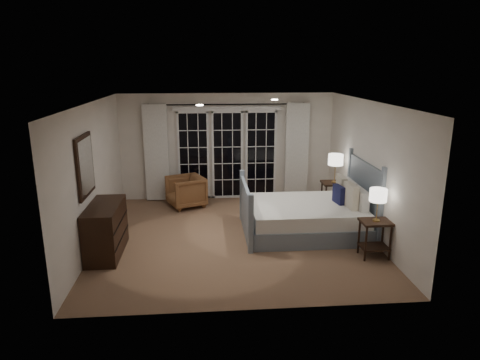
{
  "coord_description": "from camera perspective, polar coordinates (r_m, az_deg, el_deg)",
  "views": [
    {
      "loc": [
        -0.53,
        -7.47,
        3.13
      ],
      "look_at": [
        0.11,
        0.19,
        1.05
      ],
      "focal_mm": 32.0,
      "sensor_mm": 36.0,
      "label": 1
    }
  ],
  "objects": [
    {
      "name": "downlight_a",
      "position": [
        8.2,
        4.65,
        10.62
      ],
      "size": [
        0.12,
        0.12,
        0.01
      ],
      "primitive_type": "cylinder",
      "color": "white",
      "rests_on": "ceiling"
    },
    {
      "name": "curtain_right",
      "position": [
        10.28,
        7.57,
        3.9
      ],
      "size": [
        0.55,
        0.1,
        2.25
      ],
      "primitive_type": "cube",
      "color": "white",
      "rests_on": "curtain_rod"
    },
    {
      "name": "wall_front",
      "position": [
        5.34,
        1.24,
        -5.47
      ],
      "size": [
        5.0,
        0.02,
        2.5
      ],
      "primitive_type": "cube",
      "color": "white",
      "rests_on": "floor"
    },
    {
      "name": "armchair",
      "position": [
        9.76,
        -7.22,
        -1.53
      ],
      "size": [
        1.0,
        0.99,
        0.7
      ],
      "primitive_type": "imported",
      "rotation": [
        0.0,
        0.0,
        -1.17
      ],
      "color": "brown",
      "rests_on": "floor"
    },
    {
      "name": "downlight_b",
      "position": [
        7.1,
        -5.4,
        9.9
      ],
      "size": [
        0.12,
        0.12,
        0.01
      ],
      "primitive_type": "cylinder",
      "color": "white",
      "rests_on": "ceiling"
    },
    {
      "name": "lamp_left",
      "position": [
        7.29,
        17.95,
        -1.99
      ],
      "size": [
        0.28,
        0.28,
        0.55
      ],
      "color": "tan",
      "rests_on": "nightstand_left"
    },
    {
      "name": "floor",
      "position": [
        8.11,
        -0.67,
        -7.55
      ],
      "size": [
        5.0,
        5.0,
        0.0
      ],
      "primitive_type": "plane",
      "color": "#816345",
      "rests_on": "ground"
    },
    {
      "name": "lamp_right",
      "position": [
        9.32,
        12.64,
        2.62
      ],
      "size": [
        0.32,
        0.32,
        0.61
      ],
      "color": "tan",
      "rests_on": "nightstand_right"
    },
    {
      "name": "ceiling",
      "position": [
        7.51,
        -0.73,
        10.33
      ],
      "size": [
        5.0,
        5.0,
        0.0
      ],
      "primitive_type": "plane",
      "rotation": [
        3.14,
        0.0,
        0.0
      ],
      "color": "white",
      "rests_on": "wall_back"
    },
    {
      "name": "nightstand_right",
      "position": [
        9.5,
        12.39,
        -1.62
      ],
      "size": [
        0.52,
        0.42,
        0.68
      ],
      "color": "black",
      "rests_on": "floor"
    },
    {
      "name": "wall_right",
      "position": [
        8.28,
        16.84,
        1.35
      ],
      "size": [
        0.02,
        5.0,
        2.5
      ],
      "primitive_type": "cube",
      "color": "white",
      "rests_on": "floor"
    },
    {
      "name": "nightstand_left",
      "position": [
        7.5,
        17.55,
        -6.77
      ],
      "size": [
        0.49,
        0.39,
        0.64
      ],
      "color": "black",
      "rests_on": "floor"
    },
    {
      "name": "curtain_rod",
      "position": [
        9.92,
        -1.73,
        10.04
      ],
      "size": [
        3.5,
        0.03,
        0.03
      ],
      "primitive_type": "cylinder",
      "rotation": [
        0.0,
        1.57,
        0.0
      ],
      "color": "black",
      "rests_on": "wall_back"
    },
    {
      "name": "dresser",
      "position": [
        7.6,
        -17.47,
        -6.34
      ],
      "size": [
        0.52,
        1.23,
        0.87
      ],
      "color": "black",
      "rests_on": "floor"
    },
    {
      "name": "bed",
      "position": [
        8.3,
        9.07,
        -4.7
      ],
      "size": [
        2.33,
        1.68,
        1.36
      ],
      "color": "slate",
      "rests_on": "floor"
    },
    {
      "name": "wall_back",
      "position": [
        10.16,
        -1.71,
        4.46
      ],
      "size": [
        5.0,
        0.02,
        2.5
      ],
      "primitive_type": "cube",
      "color": "white",
      "rests_on": "floor"
    },
    {
      "name": "french_doors",
      "position": [
        10.15,
        -1.69,
        3.53
      ],
      "size": [
        2.5,
        0.04,
        2.2
      ],
      "color": "black",
      "rests_on": "wall_back"
    },
    {
      "name": "curtain_left",
      "position": [
        10.11,
        -11.07,
        3.56
      ],
      "size": [
        0.55,
        0.1,
        2.25
      ],
      "primitive_type": "cube",
      "color": "white",
      "rests_on": "curtain_rod"
    },
    {
      "name": "wall_left",
      "position": [
        7.95,
        -18.98,
        0.62
      ],
      "size": [
        0.02,
        5.0,
        2.5
      ],
      "primitive_type": "cube",
      "color": "white",
      "rests_on": "floor"
    },
    {
      "name": "mirror",
      "position": [
        7.34,
        -19.95,
        1.8
      ],
      "size": [
        0.05,
        0.85,
        1.0
      ],
      "color": "black",
      "rests_on": "wall_left"
    }
  ]
}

